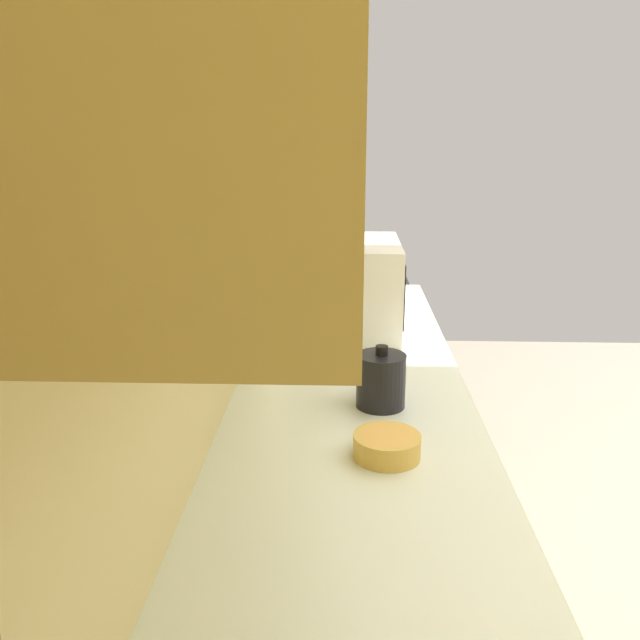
% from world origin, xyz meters
% --- Properties ---
extents(wall_back, '(4.15, 0.12, 2.84)m').
position_xyz_m(wall_back, '(0.00, 1.67, 1.42)').
color(wall_back, '#E3CD83').
rests_on(wall_back, ground_plane).
extents(counter_run, '(3.22, 0.66, 0.93)m').
position_xyz_m(counter_run, '(-0.40, 1.30, 0.46)').
color(counter_run, tan).
rests_on(counter_run, ground_plane).
extents(upper_cabinets, '(2.01, 0.31, 0.70)m').
position_xyz_m(upper_cabinets, '(-0.40, 1.46, 1.83)').
color(upper_cabinets, tan).
extents(oven_range, '(0.60, 0.61, 1.11)m').
position_xyz_m(oven_range, '(1.51, 1.31, 0.48)').
color(oven_range, black).
rests_on(oven_range, ground_plane).
extents(microwave, '(0.46, 0.40, 0.32)m').
position_xyz_m(microwave, '(0.52, 1.32, 1.08)').
color(microwave, white).
rests_on(microwave, counter_run).
extents(bowl, '(0.15, 0.15, 0.05)m').
position_xyz_m(bowl, '(-0.44, 1.22, 0.95)').
color(bowl, gold).
rests_on(bowl, counter_run).
extents(kettle, '(0.17, 0.13, 0.16)m').
position_xyz_m(kettle, '(-0.16, 1.22, 1.00)').
color(kettle, black).
rests_on(kettle, counter_run).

